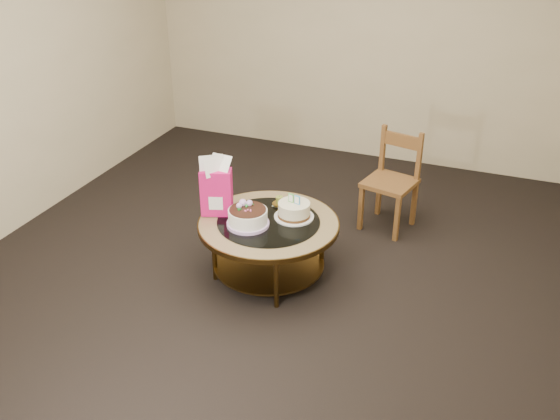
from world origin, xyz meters
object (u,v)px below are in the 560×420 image
at_px(coffee_table, 269,231).
at_px(gift_bag, 216,186).
at_px(decorated_cake, 248,218).
at_px(cream_cake, 294,210).
at_px(dining_chair, 392,180).

height_order(coffee_table, gift_bag, gift_bag).
relative_size(decorated_cake, cream_cake, 1.05).
bearing_deg(dining_chair, decorated_cake, -109.80).
bearing_deg(gift_bag, cream_cake, -4.20).
relative_size(cream_cake, dining_chair, 0.35).
bearing_deg(gift_bag, dining_chair, 27.21).
bearing_deg(dining_chair, coffee_table, -108.15).
bearing_deg(decorated_cake, coffee_table, 43.58).
height_order(decorated_cake, cream_cake, cream_cake).
distance_m(coffee_table, decorated_cake, 0.21).
distance_m(cream_cake, dining_chair, 1.09).
bearing_deg(coffee_table, dining_chair, 58.64).
relative_size(coffee_table, decorated_cake, 3.38).
distance_m(cream_cake, gift_bag, 0.59).
bearing_deg(coffee_table, cream_cake, 38.32).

